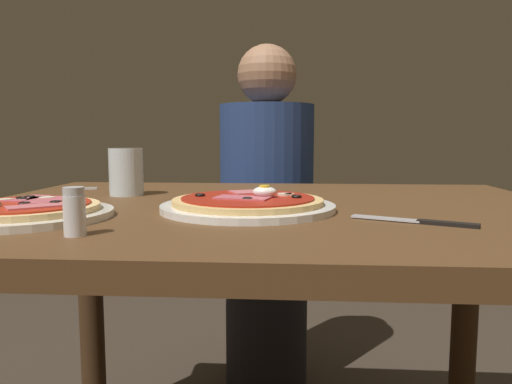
% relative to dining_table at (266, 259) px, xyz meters
% --- Properties ---
extents(dining_table, '(1.19, 0.89, 0.74)m').
position_rel_dining_table_xyz_m(dining_table, '(0.00, 0.00, 0.00)').
color(dining_table, brown).
rests_on(dining_table, ground).
extents(pizza_foreground, '(0.32, 0.32, 0.05)m').
position_rel_dining_table_xyz_m(pizza_foreground, '(-0.03, -0.07, 0.12)').
color(pizza_foreground, white).
rests_on(pizza_foreground, dining_table).
extents(pizza_across_left, '(0.29, 0.29, 0.03)m').
position_rel_dining_table_xyz_m(pizza_across_left, '(-0.39, -0.19, 0.12)').
color(pizza_across_left, silver).
rests_on(pizza_across_left, dining_table).
extents(water_glass_near, '(0.08, 0.08, 0.11)m').
position_rel_dining_table_xyz_m(water_glass_near, '(-0.33, 0.14, 0.16)').
color(water_glass_near, silver).
rests_on(water_glass_near, dining_table).
extents(fork, '(0.16, 0.06, 0.00)m').
position_rel_dining_table_xyz_m(fork, '(-0.46, 0.26, 0.11)').
color(fork, silver).
rests_on(fork, dining_table).
extents(knife, '(0.18, 0.10, 0.01)m').
position_rel_dining_table_xyz_m(knife, '(0.25, -0.19, 0.11)').
color(knife, silver).
rests_on(knife, dining_table).
extents(salt_shaker, '(0.03, 0.03, 0.07)m').
position_rel_dining_table_xyz_m(salt_shaker, '(-0.25, -0.32, 0.14)').
color(salt_shaker, white).
rests_on(salt_shaker, dining_table).
extents(diner_person, '(0.32, 0.32, 1.18)m').
position_rel_dining_table_xyz_m(diner_person, '(-0.03, 0.71, -0.07)').
color(diner_person, black).
rests_on(diner_person, ground).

